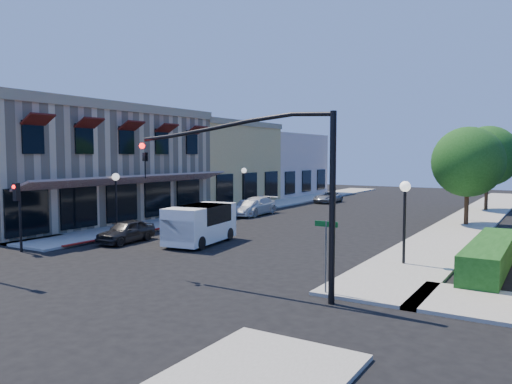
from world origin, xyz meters
The scene contains 22 objects.
ground centered at (0.00, 0.00, 0.00)m, with size 120.00×120.00×0.00m, color black.
sidewalk_left centered at (-8.75, 27.00, 0.06)m, with size 3.50×50.00×0.12m, color gray.
sidewalk_right centered at (8.75, 27.00, 0.06)m, with size 3.50×50.00×0.12m, color gray.
curb_red_strip centered at (-6.90, 8.00, 0.00)m, with size 0.25×10.00×0.06m, color maroon.
corner_brick_building centered at (-15.45, 11.00, 4.01)m, with size 11.77×18.20×8.10m.
yellow_stucco_building centered at (-15.50, 26.00, 3.80)m, with size 10.00×12.00×7.60m, color tan.
pink_stucco_building centered at (-15.50, 38.00, 3.50)m, with size 10.00×12.00×7.00m, color beige.
hedge centered at (11.70, 9.00, 0.00)m, with size 1.40×8.00×1.10m, color #154213.
street_tree_a centered at (8.80, 22.00, 4.19)m, with size 4.56×4.56×6.48m.
street_tree_b centered at (8.80, 32.00, 4.54)m, with size 4.94×4.94×7.02m.
signal_mast_arm centered at (5.86, 1.50, 4.09)m, with size 8.01×0.39×6.00m.
secondary_signal centered at (-8.00, 1.41, 2.32)m, with size 0.28×0.42×3.32m.
street_name_sign centered at (7.50, 2.20, 1.70)m, with size 0.80×0.06×2.50m.
lamppost_left_near centered at (-8.50, 8.00, 2.74)m, with size 0.44×0.44×3.57m.
lamppost_left_far centered at (-8.50, 22.00, 2.74)m, with size 0.44×0.44×3.57m.
lamppost_right_near centered at (8.50, 8.00, 2.74)m, with size 0.44×0.44×3.57m.
lamppost_right_far centered at (8.50, 24.00, 2.74)m, with size 0.44×0.44×3.57m.
white_van centered at (-2.03, 7.73, 1.16)m, with size 2.55×4.75×2.01m.
parked_car_a centered at (-5.63, 6.00, 0.60)m, with size 1.42×3.52×1.20m, color black.
parked_car_b centered at (-6.20, 19.00, 0.61)m, with size 1.28×3.67×1.21m, color silver.
parked_car_c centered at (-6.20, 20.00, 0.68)m, with size 1.90×4.67×1.35m, color silver.
parked_car_d centered at (-5.25, 32.00, 0.53)m, with size 1.77×3.83×1.06m, color gray.
Camera 1 is at (13.98, -12.78, 4.66)m, focal length 35.00 mm.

